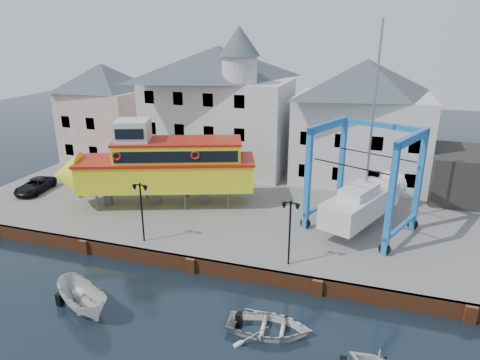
% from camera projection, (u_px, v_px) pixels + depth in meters
% --- Properties ---
extents(ground, '(140.00, 140.00, 0.00)m').
position_uv_depth(ground, '(191.00, 272.00, 27.26)').
color(ground, black).
rests_on(ground, ground).
extents(hardstanding, '(44.00, 22.00, 1.00)m').
position_uv_depth(hardstanding, '(243.00, 202.00, 36.98)').
color(hardstanding, slate).
rests_on(hardstanding, ground).
extents(quay_wall, '(44.00, 0.47, 1.00)m').
position_uv_depth(quay_wall, '(192.00, 264.00, 27.19)').
color(quay_wall, brown).
rests_on(quay_wall, ground).
extents(building_pink, '(8.00, 7.00, 10.30)m').
position_uv_depth(building_pink, '(106.00, 112.00, 46.63)').
color(building_pink, tan).
rests_on(building_pink, hardstanding).
extents(building_white_main, '(14.00, 8.30, 14.00)m').
position_uv_depth(building_white_main, '(219.00, 107.00, 42.77)').
color(building_white_main, silver).
rests_on(building_white_main, hardstanding).
extents(building_white_right, '(12.00, 8.00, 11.20)m').
position_uv_depth(building_white_right, '(362.00, 122.00, 39.53)').
color(building_white_right, silver).
rests_on(building_white_right, hardstanding).
extents(shed_dark, '(8.00, 7.00, 4.00)m').
position_uv_depth(shed_dark, '(479.00, 176.00, 36.02)').
color(shed_dark, '#272521').
rests_on(shed_dark, hardstanding).
extents(lamp_post_left, '(1.12, 0.32, 4.20)m').
position_uv_depth(lamp_post_left, '(141.00, 197.00, 28.12)').
color(lamp_post_left, black).
rests_on(lamp_post_left, hardstanding).
extents(lamp_post_right, '(1.12, 0.32, 4.20)m').
position_uv_depth(lamp_post_right, '(290.00, 217.00, 25.22)').
color(lamp_post_right, black).
rests_on(lamp_post_right, hardstanding).
extents(tour_boat, '(16.44, 9.11, 7.01)m').
position_uv_depth(tour_boat, '(155.00, 165.00, 34.36)').
color(tour_boat, '#59595E').
rests_on(tour_boat, hardstanding).
extents(travel_lift, '(8.17, 9.68, 14.33)m').
position_uv_depth(travel_lift, '(367.00, 194.00, 30.82)').
color(travel_lift, blue).
rests_on(travel_lift, hardstanding).
extents(van, '(2.53, 4.44, 1.17)m').
position_uv_depth(van, '(35.00, 186.00, 37.83)').
color(van, black).
rests_on(van, hardstanding).
extents(motorboat_a, '(4.78, 3.64, 1.74)m').
position_uv_depth(motorboat_a, '(85.00, 310.00, 23.51)').
color(motorboat_a, silver).
rests_on(motorboat_a, ground).
extents(motorboat_b, '(4.68, 3.56, 0.91)m').
position_uv_depth(motorboat_b, '(269.00, 332.00, 21.83)').
color(motorboat_b, silver).
rests_on(motorboat_b, ground).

